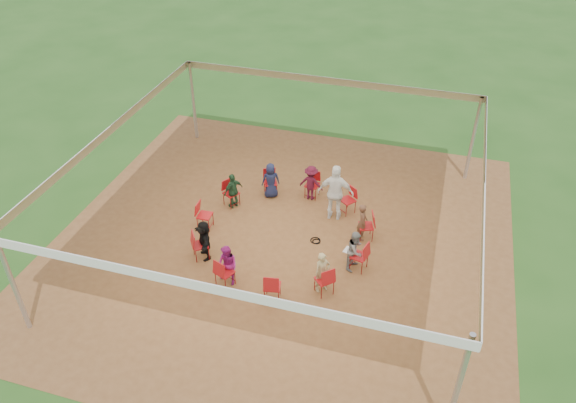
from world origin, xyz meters
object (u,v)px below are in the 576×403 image
(chair_3, at_px, (312,185))
(chair_6, at_px, (205,216))
(person_seated_5, at_px, (204,240))
(person_seated_7, at_px, (322,272))
(chair_4, at_px, (270,183))
(chair_8, at_px, (225,272))
(chair_1, at_px, (366,226))
(person_seated_1, at_px, (362,222))
(person_seated_4, at_px, (233,191))
(laptop, at_px, (350,249))
(chair_0, at_px, (359,256))
(chair_9, at_px, (272,286))
(chair_7, at_px, (201,245))
(standing_person, at_px, (336,193))
(cable_coil, at_px, (316,241))
(person_seated_0, at_px, (356,250))
(chair_5, at_px, (231,193))
(person_seated_6, at_px, (228,266))
(chair_2, at_px, (347,200))
(person_seated_2, at_px, (311,183))
(chair_10, at_px, (324,280))
(person_seated_3, at_px, (271,180))

(chair_3, height_order, chair_6, same)
(person_seated_5, distance_m, person_seated_7, 3.48)
(chair_4, xyz_separation_m, chair_8, (0.18, -4.41, 0.00))
(chair_1, height_order, person_seated_5, person_seated_5)
(person_seated_1, bearing_deg, chair_6, 81.61)
(person_seated_4, distance_m, laptop, 4.40)
(chair_0, xyz_separation_m, person_seated_4, (-4.34, 1.76, 0.16))
(person_seated_5, bearing_deg, chair_8, 11.43)
(chair_9, relative_size, laptop, 2.62)
(chair_7, distance_m, person_seated_5, 0.20)
(standing_person, relative_size, cable_coil, 5.62)
(person_seated_7, bearing_deg, person_seated_0, 16.36)
(chair_0, xyz_separation_m, chair_5, (-4.44, 1.82, 0.00))
(person_seated_0, xyz_separation_m, cable_coil, (-1.30, 0.78, -0.59))
(chair_4, xyz_separation_m, person_seated_6, (0.22, -4.30, 0.16))
(chair_7, bearing_deg, chair_4, 130.91)
(chair_2, distance_m, chair_4, 2.62)
(chair_0, xyz_separation_m, person_seated_1, (-0.17, 1.33, 0.16))
(chair_7, bearing_deg, laptop, 67.10)
(chair_5, height_order, person_seated_5, person_seated_5)
(chair_1, xyz_separation_m, chair_2, (-0.78, 1.12, 0.00))
(chair_8, height_order, chair_9, same)
(person_seated_2, bearing_deg, chair_9, 98.39)
(chair_1, bearing_deg, cable_coil, 93.75)
(chair_10, height_order, person_seated_6, person_seated_6)
(laptop, bearing_deg, chair_3, 45.98)
(chair_7, xyz_separation_m, chair_8, (1.07, -0.85, 0.00))
(chair_5, height_order, person_seated_2, person_seated_2)
(chair_2, xyz_separation_m, person_seated_3, (-2.55, 0.16, 0.16))
(person_seated_0, bearing_deg, laptop, 90.00)
(chair_9, bearing_deg, chair_6, 130.91)
(person_seated_3, xyz_separation_m, person_seated_4, (-0.95, -0.89, 0.00))
(chair_10, relative_size, person_seated_6, 0.75)
(chair_7, distance_m, person_seated_7, 3.58)
(person_seated_2, relative_size, person_seated_6, 1.00)
(chair_0, height_order, cable_coil, chair_0)
(chair_8, xyz_separation_m, laptop, (2.99, 1.73, 0.12))
(chair_4, distance_m, cable_coil, 2.85)
(person_seated_4, bearing_deg, person_seated_7, 81.82)
(person_seated_3, height_order, person_seated_5, same)
(chair_3, relative_size, laptop, 2.62)
(chair_7, bearing_deg, person_seated_5, 90.00)
(chair_4, height_order, chair_7, same)
(person_seated_0, distance_m, standing_person, 2.33)
(cable_coil, distance_m, laptop, 1.46)
(chair_0, bearing_deg, chair_9, 147.27)
(laptop, bearing_deg, chair_10, 175.70)
(chair_4, xyz_separation_m, person_seated_2, (1.33, 0.13, 0.16))
(person_seated_6, bearing_deg, person_seated_5, 163.64)
(chair_6, relative_size, chair_9, 1.00)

